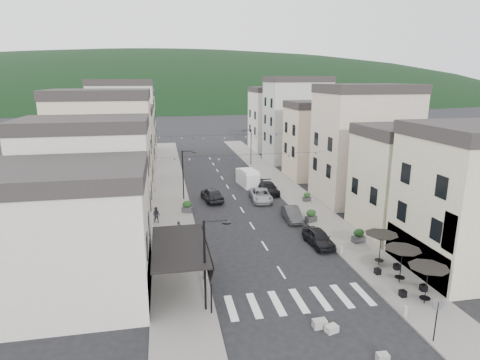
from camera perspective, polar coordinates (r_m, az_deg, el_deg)
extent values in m
plane|color=black|center=(25.98, 9.92, -18.78)|extent=(700.00, 700.00, 0.00)
cube|color=slate|center=(54.08, -9.83, -1.01)|extent=(4.00, 76.00, 0.12)
cube|color=slate|center=(56.32, 5.60, -0.25)|extent=(4.00, 76.00, 0.12)
ellipsoid|color=black|center=(320.65, -9.71, 11.50)|extent=(640.00, 360.00, 70.00)
cube|color=beige|center=(28.11, -25.39, -8.20)|extent=(12.00, 8.00, 8.00)
cube|color=#B8B292|center=(34.45, 30.98, -3.12)|extent=(10.00, 8.00, 10.00)
cube|color=black|center=(27.48, -8.65, -9.23)|extent=(3.60, 7.50, 0.15)
cube|color=black|center=(27.79, -4.85, -9.97)|extent=(0.34, 7.50, 0.99)
cylinder|color=black|center=(25.17, -4.12, -15.50)|extent=(0.10, 0.10, 3.20)
cylinder|color=black|center=(31.41, -5.70, -9.23)|extent=(0.10, 0.10, 3.20)
cube|color=beige|center=(35.96, -20.63, -1.31)|extent=(10.00, 7.00, 10.00)
cube|color=#262323|center=(34.98, -21.42, 7.40)|extent=(10.20, 7.14, 1.00)
cube|color=#C5B293|center=(45.39, -18.76, 3.23)|extent=(10.00, 8.00, 12.00)
cube|color=#262323|center=(44.70, -19.43, 11.43)|extent=(10.20, 8.16, 1.00)
cube|color=#AC9C8B|center=(57.34, -17.15, 4.23)|extent=(10.00, 8.00, 9.50)
cube|color=#262323|center=(56.72, -17.54, 9.46)|extent=(10.20, 8.16, 1.00)
cube|color=#B2B3AD|center=(68.93, -16.27, 7.35)|extent=(10.00, 7.00, 13.00)
cube|color=#262323|center=(68.52, -16.68, 13.17)|extent=(10.20, 7.14, 1.00)
cube|color=#B8B292|center=(80.93, -15.51, 7.63)|extent=(10.00, 9.00, 11.00)
cube|color=#262323|center=(80.52, -15.79, 11.87)|extent=(10.20, 9.18, 1.00)
cube|color=#B8B292|center=(40.59, 23.49, -0.61)|extent=(10.00, 7.00, 9.00)
cube|color=#262323|center=(39.71, 24.20, 6.38)|extent=(10.20, 7.14, 1.00)
cube|color=#AC9C8B|center=(48.60, 17.13, 4.33)|extent=(10.00, 8.00, 12.50)
cube|color=#262323|center=(47.98, 17.73, 12.29)|extent=(10.20, 8.16, 1.00)
cube|color=#C5B293|center=(59.50, 11.67, 5.16)|extent=(10.00, 7.00, 10.00)
cube|color=#262323|center=(58.92, 11.94, 10.45)|extent=(10.20, 7.14, 1.00)
cube|color=#B2B3AD|center=(70.41, 7.99, 8.11)|extent=(10.00, 8.00, 13.50)
cube|color=#262323|center=(70.03, 8.20, 14.02)|extent=(10.20, 8.16, 1.00)
cube|color=beige|center=(81.90, 5.24, 8.33)|extent=(10.00, 9.00, 11.50)
cube|color=#262323|center=(81.50, 5.34, 12.70)|extent=(10.20, 9.18, 1.00)
cylinder|color=black|center=(28.76, 24.96, -13.62)|extent=(0.06, 0.06, 2.30)
cone|color=black|center=(28.29, 25.20, -11.64)|extent=(2.50, 2.50, 0.55)
cylinder|color=black|center=(29.12, 24.80, -14.99)|extent=(0.70, 0.70, 0.04)
cylinder|color=black|center=(30.80, 21.91, -11.42)|extent=(0.06, 0.06, 2.30)
cone|color=black|center=(30.36, 22.10, -9.54)|extent=(2.50, 2.50, 0.55)
cylinder|color=black|center=(31.13, 21.77, -12.72)|extent=(0.70, 0.70, 0.04)
cylinder|color=black|center=(32.94, 19.28, -9.48)|extent=(0.06, 0.06, 2.30)
cone|color=black|center=(32.53, 19.44, -7.70)|extent=(2.50, 2.50, 0.55)
cylinder|color=black|center=(33.25, 19.17, -10.71)|extent=(0.70, 0.70, 0.04)
cylinder|color=black|center=(24.92, -5.02, -12.19)|extent=(0.14, 0.14, 6.00)
cylinder|color=black|center=(23.85, -3.49, -5.81)|extent=(1.40, 0.10, 0.10)
cylinder|color=black|center=(23.99, -1.94, -6.06)|extent=(0.56, 0.56, 0.08)
cylinder|color=black|center=(47.59, -8.11, 0.63)|extent=(0.14, 0.14, 6.00)
cylinder|color=black|center=(47.03, -7.38, 4.10)|extent=(1.40, 0.10, 0.10)
cylinder|color=black|center=(47.10, -6.58, 3.96)|extent=(0.56, 0.56, 0.08)
cylinder|color=black|center=(66.74, 1.58, 4.67)|extent=(0.14, 0.14, 6.00)
cylinder|color=black|center=(66.17, 1.00, 7.12)|extent=(1.40, 0.10, 0.10)
cylinder|color=black|center=(66.06, 0.44, 6.98)|extent=(0.56, 0.56, 0.08)
cylinder|color=black|center=(25.32, 26.07, -17.76)|extent=(0.07, 0.07, 2.50)
cylinder|color=slate|center=(24.79, 26.35, -15.58)|extent=(0.70, 0.04, 0.70)
cylinder|color=gray|center=(29.67, -4.97, -13.21)|extent=(0.26, 0.26, 0.60)
cylinder|color=gray|center=(32.36, -5.55, -10.79)|extent=(0.26, 0.26, 0.60)
cylinder|color=gray|center=(34.32, 14.21, -9.67)|extent=(0.26, 0.26, 0.60)
cylinder|color=gray|center=(27.39, 22.47, -16.83)|extent=(0.26, 0.26, 0.60)
cylinder|color=black|center=(43.78, 0.05, 3.60)|extent=(19.00, 0.02, 0.02)
cone|color=beige|center=(43.03, -11.42, 2.88)|extent=(0.28, 0.28, 0.24)
cone|color=navy|center=(43.06, -9.31, 2.86)|extent=(0.28, 0.28, 0.24)
cone|color=beige|center=(43.15, -7.20, 2.86)|extent=(0.28, 0.28, 0.24)
cone|color=navy|center=(43.29, -5.10, 2.86)|extent=(0.28, 0.28, 0.24)
cone|color=beige|center=(43.48, -3.02, 2.89)|extent=(0.28, 0.28, 0.24)
cone|color=navy|center=(43.73, -0.97, 2.94)|extent=(0.28, 0.28, 0.24)
cone|color=beige|center=(44.03, 1.07, 3.02)|extent=(0.28, 0.28, 0.24)
cone|color=navy|center=(44.37, 3.07, 3.12)|extent=(0.28, 0.28, 0.24)
cone|color=beige|center=(44.77, 5.04, 3.24)|extent=(0.28, 0.28, 0.24)
cone|color=navy|center=(45.22, 6.97, 3.38)|extent=(0.28, 0.28, 0.24)
cone|color=beige|center=(45.71, 8.87, 3.54)|extent=(0.28, 0.28, 0.24)
cone|color=navy|center=(46.25, 10.72, 3.69)|extent=(0.28, 0.28, 0.24)
cylinder|color=black|center=(59.36, -2.93, 6.39)|extent=(19.00, 0.02, 0.02)
cone|color=beige|center=(58.82, -11.40, 5.87)|extent=(0.28, 0.28, 0.24)
cone|color=navy|center=(58.84, -9.84, 5.86)|extent=(0.28, 0.28, 0.24)
cone|color=beige|center=(58.90, -8.29, 5.85)|extent=(0.28, 0.28, 0.24)
cone|color=navy|center=(59.00, -6.75, 5.85)|extent=(0.28, 0.28, 0.24)
cone|color=beige|center=(59.15, -5.21, 5.87)|extent=(0.28, 0.28, 0.24)
cone|color=navy|center=(59.33, -3.68, 5.90)|extent=(0.28, 0.28, 0.24)
cone|color=beige|center=(59.55, -2.16, 5.95)|extent=(0.28, 0.28, 0.24)
cone|color=navy|center=(59.80, -0.66, 6.02)|extent=(0.28, 0.28, 0.24)
cone|color=beige|center=(60.10, 0.84, 6.10)|extent=(0.28, 0.28, 0.24)
cone|color=navy|center=(60.43, 2.32, 6.20)|extent=(0.28, 0.28, 0.24)
cone|color=beige|center=(60.80, 3.78, 6.30)|extent=(0.28, 0.28, 0.24)
cone|color=navy|center=(61.21, 5.22, 6.41)|extent=(0.28, 0.28, 0.24)
imported|color=black|center=(35.66, 11.10, -8.05)|extent=(1.92, 4.29, 1.43)
imported|color=#2D2D30|center=(41.33, 7.40, -4.79)|extent=(1.68, 4.22, 1.37)
imported|color=gray|center=(47.47, 2.99, -2.16)|extent=(2.70, 5.15, 1.38)
imported|color=black|center=(50.52, 4.14, -1.17)|extent=(1.93, 4.75, 1.38)
imported|color=black|center=(47.42, -4.01, -2.03)|extent=(2.57, 5.05, 1.65)
cube|color=silver|center=(54.14, 1.07, 0.24)|extent=(2.45, 4.94, 1.98)
cube|color=silver|center=(53.35, 1.28, 1.17)|extent=(2.20, 3.36, 0.49)
cylinder|color=black|center=(52.42, 0.88, -0.96)|extent=(0.33, 0.72, 0.69)
cylinder|color=black|center=(52.94, 2.50, -0.82)|extent=(0.33, 0.72, 0.69)
cylinder|color=black|center=(55.69, -0.30, -0.05)|extent=(0.33, 0.72, 0.69)
cylinder|color=black|center=(56.18, 1.23, 0.08)|extent=(0.33, 0.72, 0.69)
imported|color=black|center=(36.67, -8.64, -6.99)|extent=(0.67, 0.58, 1.55)
imported|color=black|center=(40.75, -11.78, -4.90)|extent=(0.92, 0.80, 1.62)
cube|color=gray|center=(25.14, 11.26, -19.41)|extent=(0.82, 0.53, 0.50)
cube|color=gray|center=(23.54, 19.63, -22.71)|extent=(0.62, 0.48, 0.45)
cube|color=#9F9C97|center=(24.96, 12.90, -19.92)|extent=(0.81, 0.68, 0.40)
cube|color=#323234|center=(34.97, -6.51, -8.95)|extent=(1.07, 0.80, 0.48)
ellipsoid|color=black|center=(34.77, -6.53, -8.15)|extent=(0.84, 0.54, 0.61)
cube|color=#323235|center=(43.50, -7.50, -4.21)|extent=(1.30, 1.03, 0.57)
ellipsoid|color=black|center=(43.31, -7.52, -3.42)|extent=(1.00, 0.64, 0.73)
cube|color=#313133|center=(37.01, 16.49, -8.07)|extent=(1.19, 0.78, 0.56)
ellipsoid|color=black|center=(36.78, 16.56, -7.19)|extent=(0.98, 0.62, 0.71)
cube|color=#2B2B2D|center=(41.02, 10.05, -5.46)|extent=(1.29, 1.02, 0.57)
ellipsoid|color=black|center=(40.82, 10.09, -4.63)|extent=(1.00, 0.64, 0.73)
cube|color=#2C2C2E|center=(47.70, 9.50, -2.69)|extent=(1.07, 0.85, 0.47)
ellipsoid|color=black|center=(47.56, 9.52, -2.09)|extent=(0.82, 0.52, 0.60)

